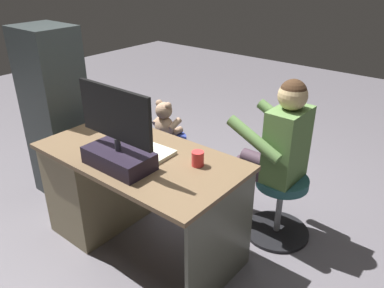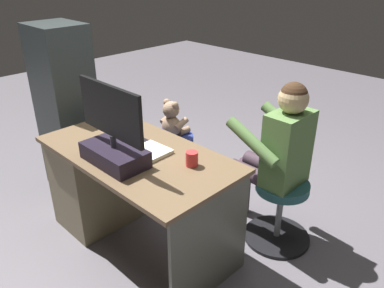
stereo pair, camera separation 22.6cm
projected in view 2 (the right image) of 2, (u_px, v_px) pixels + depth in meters
name	position (u px, v px, depth m)	size (l,w,h in m)	color
ground_plane	(182.00, 217.00, 2.99)	(10.00, 10.00, 0.00)	slate
desk	(110.00, 177.00, 2.78)	(1.34, 0.71, 0.72)	brown
monitor	(113.00, 141.00, 2.23)	(0.56, 0.23, 0.49)	black
keyboard	(141.00, 145.00, 2.49)	(0.42, 0.14, 0.02)	black
computer_mouse	(116.00, 130.00, 2.69)	(0.06, 0.10, 0.04)	#2A2A2B
cup	(192.00, 159.00, 2.24)	(0.07, 0.07, 0.09)	red
tv_remote	(118.00, 139.00, 2.57)	(0.04, 0.15, 0.02)	black
notebook_binder	(145.00, 154.00, 2.37)	(0.22, 0.30, 0.02)	beige
office_chair_teddy	(172.00, 158.00, 3.33)	(0.48, 0.48, 0.47)	black
teddy_bear	(172.00, 120.00, 3.18)	(0.23, 0.23, 0.32)	tan
visitor_chair	(280.00, 208.00, 2.66)	(0.47, 0.47, 0.47)	black
person	(275.00, 149.00, 2.52)	(0.52, 0.48, 1.17)	#5B7F43
equipment_rack	(67.00, 110.00, 3.15)	(0.44, 0.36, 1.39)	#2E3535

